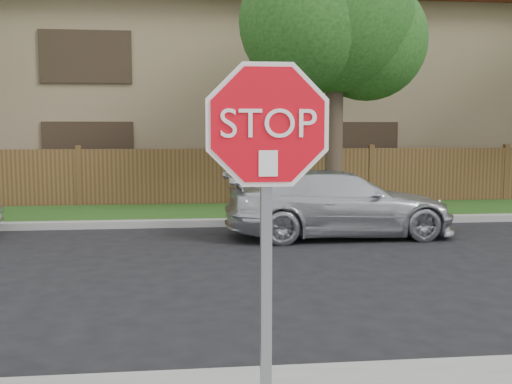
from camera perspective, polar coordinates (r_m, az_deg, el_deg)
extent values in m
plane|color=black|center=(5.47, 5.95, -16.89)|extent=(90.00, 90.00, 0.00)
cube|color=gray|center=(13.28, -1.61, -2.90)|extent=(70.00, 0.30, 0.15)
cube|color=#1E4714|center=(14.91, -2.15, -1.98)|extent=(70.00, 3.00, 0.12)
cube|color=#52351C|center=(16.41, -2.58, 1.35)|extent=(70.00, 0.12, 1.60)
cube|color=#8C7C57|center=(21.97, -3.61, 8.26)|extent=(34.00, 8.00, 6.00)
cube|color=brown|center=(22.33, -3.66, 16.62)|extent=(35.20, 9.20, 0.50)
cylinder|color=#382B21|center=(15.06, 7.42, 5.31)|extent=(0.44, 0.44, 3.92)
sphere|color=#184314|center=(15.31, 7.58, 16.38)|extent=(3.80, 3.80, 3.80)
sphere|color=#184314|center=(15.74, 10.55, 13.98)|extent=(3.00, 3.00, 3.00)
sphere|color=#184314|center=(14.71, 4.81, 15.74)|extent=(3.20, 3.20, 3.20)
cube|color=gray|center=(3.62, 0.96, -7.98)|extent=(0.06, 0.06, 2.30)
cylinder|color=white|center=(3.45, 1.13, 6.41)|extent=(1.01, 0.02, 1.01)
cylinder|color=red|center=(3.44, 1.15, 6.41)|extent=(0.93, 0.02, 0.93)
cube|color=white|center=(3.43, 1.18, 2.74)|extent=(0.11, 0.00, 0.15)
imported|color=silver|center=(11.99, 7.94, -1.09)|extent=(4.58, 1.95, 1.32)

